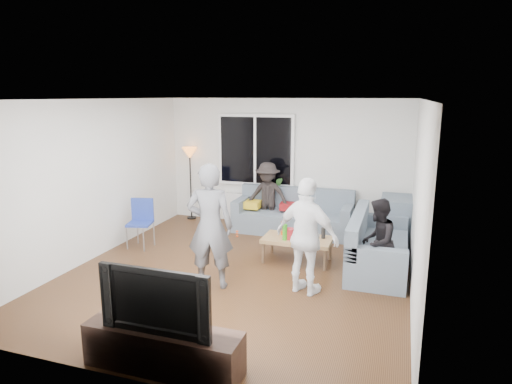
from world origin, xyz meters
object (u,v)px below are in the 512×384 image
(sofa_right_section, at_px, (379,242))
(television, at_px, (161,297))
(sofa_back_section, at_px, (293,212))
(coffee_table, at_px, (297,250))
(side_chair, at_px, (140,224))
(floor_lamp, at_px, (191,184))
(spectator_right, at_px, (378,242))
(player_right, at_px, (307,237))
(tv_console, at_px, (163,349))
(spectator_back, at_px, (268,196))
(player_left, at_px, (210,226))

(sofa_right_section, xyz_separation_m, television, (-1.85, -3.42, 0.34))
(sofa_back_section, relative_size, sofa_right_section, 1.15)
(coffee_table, bearing_deg, side_chair, -175.75)
(coffee_table, bearing_deg, sofa_back_section, 106.38)
(sofa_back_section, height_order, side_chair, side_chair)
(floor_lamp, height_order, spectator_right, floor_lamp)
(player_right, bearing_deg, side_chair, 4.16)
(floor_lamp, distance_m, spectator_right, 4.66)
(sofa_right_section, bearing_deg, tv_console, 151.58)
(side_chair, height_order, spectator_back, spectator_back)
(side_chair, height_order, spectator_right, spectator_right)
(side_chair, distance_m, player_left, 2.22)
(spectator_back, bearing_deg, player_right, -62.80)
(sofa_back_section, distance_m, television, 4.78)
(sofa_back_section, bearing_deg, sofa_right_section, -38.32)
(player_left, height_order, tv_console, player_left)
(coffee_table, distance_m, player_right, 1.31)
(player_right, bearing_deg, sofa_back_section, -52.57)
(sofa_right_section, xyz_separation_m, tv_console, (-1.85, -3.42, -0.20))
(sofa_right_section, xyz_separation_m, coffee_table, (-1.27, -0.15, -0.22))
(sofa_back_section, xyz_separation_m, spectator_right, (1.71, -1.97, 0.20))
(spectator_right, height_order, spectator_back, spectator_back)
(spectator_right, xyz_separation_m, television, (-1.85, -2.80, 0.15))
(side_chair, relative_size, floor_lamp, 0.55)
(player_left, distance_m, spectator_back, 2.86)
(coffee_table, xyz_separation_m, floor_lamp, (-2.80, 1.79, 0.58))
(player_left, bearing_deg, player_right, 177.05)
(spectator_back, bearing_deg, player_left, -89.22)
(player_right, xyz_separation_m, tv_console, (-0.96, -2.16, -0.58))
(tv_console, bearing_deg, side_chair, 125.98)
(player_left, distance_m, player_right, 1.34)
(sofa_back_section, distance_m, floor_lamp, 2.40)
(player_left, xyz_separation_m, player_right, (1.32, 0.22, -0.08))
(coffee_table, xyz_separation_m, player_left, (-0.93, -1.32, 0.68))
(sofa_right_section, distance_m, television, 3.90)
(sofa_right_section, distance_m, tv_console, 3.89)
(floor_lamp, height_order, tv_console, floor_lamp)
(floor_lamp, height_order, spectator_back, floor_lamp)
(tv_console, height_order, television, television)
(floor_lamp, relative_size, television, 1.36)
(sofa_right_section, relative_size, spectator_back, 1.46)
(coffee_table, xyz_separation_m, television, (-0.58, -3.27, 0.57))
(sofa_right_section, bearing_deg, player_right, 144.65)
(sofa_back_section, relative_size, side_chair, 2.67)
(player_left, xyz_separation_m, tv_console, (0.36, -1.94, -0.66))
(sofa_right_section, relative_size, player_right, 1.25)
(side_chair, bearing_deg, coffee_table, -10.09)
(player_left, relative_size, player_right, 1.10)
(television, bearing_deg, player_left, 100.37)
(player_right, bearing_deg, sofa_right_section, -105.45)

